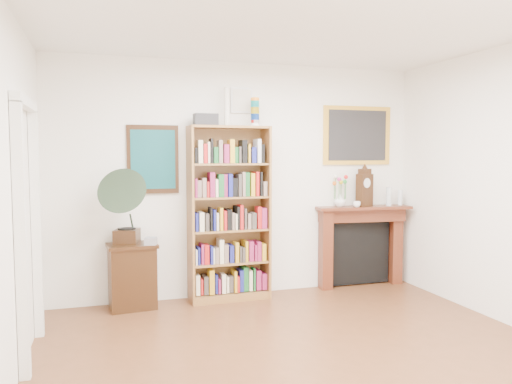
% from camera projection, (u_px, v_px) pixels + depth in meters
% --- Properties ---
extents(room, '(4.51, 5.01, 2.81)m').
position_uv_depth(room, '(333.00, 197.00, 3.65)').
color(room, '#59331B').
rests_on(room, ground).
extents(door_casing, '(0.08, 1.02, 2.17)m').
position_uv_depth(door_casing, '(28.00, 208.00, 4.15)').
color(door_casing, white).
rests_on(door_casing, left_wall).
extents(teal_poster, '(0.58, 0.04, 0.78)m').
position_uv_depth(teal_poster, '(153.00, 159.00, 5.68)').
color(teal_poster, black).
rests_on(teal_poster, back_wall).
extents(small_picture, '(0.26, 0.04, 0.30)m').
position_uv_depth(small_picture, '(241.00, 100.00, 5.94)').
color(small_picture, white).
rests_on(small_picture, back_wall).
extents(gilt_painting, '(0.95, 0.04, 0.75)m').
position_uv_depth(gilt_painting, '(357.00, 136.00, 6.43)').
color(gilt_painting, gold).
rests_on(gilt_painting, back_wall).
extents(bookshelf, '(0.94, 0.35, 2.34)m').
position_uv_depth(bookshelf, '(229.00, 203.00, 5.81)').
color(bookshelf, brown).
rests_on(bookshelf, floor).
extents(side_cabinet, '(0.56, 0.43, 0.72)m').
position_uv_depth(side_cabinet, '(132.00, 276.00, 5.52)').
color(side_cabinet, black).
rests_on(side_cabinet, floor).
extents(fireplace, '(1.26, 0.41, 1.04)m').
position_uv_depth(fireplace, '(360.00, 239.00, 6.47)').
color(fireplace, '#491D11').
rests_on(fireplace, floor).
extents(gramophone, '(0.67, 0.75, 0.84)m').
position_uv_depth(gramophone, '(127.00, 202.00, 5.37)').
color(gramophone, black).
rests_on(gramophone, side_cabinet).
extents(cd_stack, '(0.15, 0.15, 0.08)m').
position_uv_depth(cd_stack, '(151.00, 241.00, 5.44)').
color(cd_stack, '#B2B3BF').
rests_on(cd_stack, side_cabinet).
extents(mantel_clock, '(0.23, 0.18, 0.48)m').
position_uv_depth(mantel_clock, '(364.00, 188.00, 6.36)').
color(mantel_clock, black).
rests_on(mantel_clock, fireplace).
extents(flower_vase, '(0.16, 0.16, 0.15)m').
position_uv_depth(flower_vase, '(340.00, 201.00, 6.32)').
color(flower_vase, white).
rests_on(flower_vase, fireplace).
extents(teacup, '(0.11, 0.11, 0.07)m').
position_uv_depth(teacup, '(357.00, 204.00, 6.27)').
color(teacup, white).
rests_on(teacup, fireplace).
extents(bottle_left, '(0.07, 0.07, 0.24)m').
position_uv_depth(bottle_left, '(389.00, 196.00, 6.46)').
color(bottle_left, silver).
rests_on(bottle_left, fireplace).
extents(bottle_right, '(0.06, 0.06, 0.20)m').
position_uv_depth(bottle_right, '(400.00, 197.00, 6.54)').
color(bottle_right, silver).
rests_on(bottle_right, fireplace).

